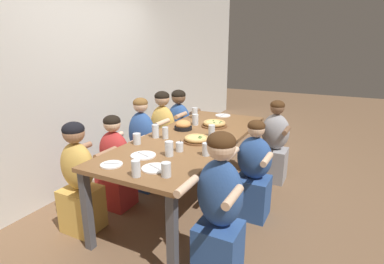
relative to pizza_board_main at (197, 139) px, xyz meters
name	(u,v)px	position (x,y,z in m)	size (l,w,h in m)	color
ground_plane	(192,200)	(0.15, 0.13, -0.83)	(18.00, 18.00, 0.00)	brown
restaurant_back_panel	(87,60)	(0.15, 1.61, 0.77)	(10.00, 0.06, 3.20)	silver
dining_table	(192,142)	(0.15, 0.13, -0.10)	(2.48, 0.99, 0.80)	brown
pizza_board_main	(197,139)	(0.00, 0.00, 0.00)	(0.28, 0.28, 0.06)	brown
pizza_board_second	(214,124)	(0.65, 0.07, 0.00)	(0.32, 0.32, 0.07)	brown
skillet_bowl	(183,126)	(0.35, 0.35, 0.02)	(0.31, 0.21, 0.12)	black
empty_plate_a	(223,115)	(1.23, 0.19, -0.02)	(0.22, 0.22, 0.02)	white
empty_plate_b	(155,168)	(-0.79, 0.00, -0.02)	(0.22, 0.22, 0.02)	white
empty_plate_c	(111,165)	(-0.89, 0.37, -0.02)	(0.19, 0.19, 0.02)	white
empty_plate_d	(143,155)	(-0.59, 0.26, -0.02)	(0.23, 0.23, 0.02)	white
cocktail_glass_blue	(180,147)	(-0.33, 0.02, 0.01)	(0.07, 0.07, 0.11)	silver
drinking_glass_a	(212,132)	(0.24, -0.07, 0.03)	(0.07, 0.07, 0.13)	silver
drinking_glass_b	(195,120)	(0.61, 0.32, 0.03)	(0.08, 0.08, 0.14)	silver
drinking_glass_c	(136,170)	(-0.98, 0.04, 0.03)	(0.07, 0.07, 0.13)	silver
drinking_glass_d	(137,139)	(-0.34, 0.52, 0.02)	(0.08, 0.08, 0.11)	silver
drinking_glass_e	(206,150)	(-0.32, -0.25, 0.02)	(0.07, 0.07, 0.12)	silver
drinking_glass_f	(165,134)	(-0.05, 0.36, 0.03)	(0.07, 0.07, 0.13)	silver
drinking_glass_g	(195,113)	(0.93, 0.48, 0.04)	(0.08, 0.08, 0.15)	silver
drinking_glass_h	(169,150)	(-0.48, 0.04, 0.03)	(0.08, 0.08, 0.14)	silver
drinking_glass_i	(166,170)	(-0.87, -0.16, 0.02)	(0.08, 0.08, 0.12)	silver
drinking_glass_j	(155,132)	(-0.07, 0.47, 0.04)	(0.07, 0.07, 0.15)	silver
diner_near_right	(274,145)	(1.16, -0.58, -0.33)	(0.51, 0.40, 1.10)	#99999E
diner_far_right	(179,130)	(1.13, 0.85, -0.29)	(0.51, 0.40, 1.14)	#2D5193
diner_far_midright	(163,137)	(0.68, 0.85, -0.28)	(0.51, 0.40, 1.19)	gold
diner_far_midleft	(116,166)	(-0.32, 0.85, -0.35)	(0.51, 0.40, 1.07)	#B22D2D
diner_far_center	(143,148)	(0.20, 0.85, -0.30)	(0.51, 0.40, 1.17)	#2D5193
diner_near_center	(253,175)	(0.16, -0.58, -0.35)	(0.51, 0.40, 1.07)	#2D5193
diner_far_left	(80,182)	(-0.83, 0.85, -0.32)	(0.51, 0.40, 1.11)	gold
diner_near_left	(219,212)	(-0.80, -0.58, -0.27)	(0.51, 0.40, 1.20)	#2D5193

